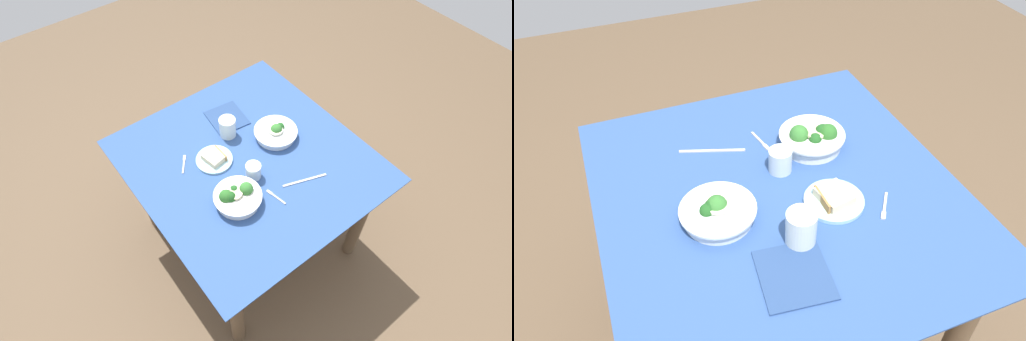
# 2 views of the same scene
# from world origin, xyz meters

# --- Properties ---
(ground_plane) EXTENTS (6.00, 6.00, 0.00)m
(ground_plane) POSITION_xyz_m (0.00, 0.00, 0.00)
(ground_plane) COLOR brown
(dining_table) EXTENTS (1.11, 1.05, 0.74)m
(dining_table) POSITION_xyz_m (0.00, 0.00, 0.62)
(dining_table) COLOR #2D4C84
(dining_table) RESTS_ON ground_plane
(broccoli_bowl_far) EXTENTS (0.21, 0.21, 0.09)m
(broccoli_bowl_far) POSITION_xyz_m (-0.16, 0.18, 0.77)
(broccoli_bowl_far) COLOR white
(broccoli_bowl_far) RESTS_ON dining_table
(broccoli_bowl_near) EXTENTS (0.22, 0.22, 0.08)m
(broccoli_bowl_near) POSITION_xyz_m (0.04, -0.20, 0.77)
(broccoli_bowl_near) COLOR white
(broccoli_bowl_near) RESTS_ON dining_table
(bread_side_plate) EXTENTS (0.18, 0.18, 0.04)m
(bread_side_plate) POSITION_xyz_m (0.10, 0.13, 0.75)
(bread_side_plate) COLOR #99C6D1
(bread_side_plate) RESTS_ON dining_table
(water_glass_center) EXTENTS (0.08, 0.08, 0.10)m
(water_glass_center) POSITION_xyz_m (0.19, -0.02, 0.79)
(water_glass_center) COLOR silver
(water_glass_center) RESTS_ON dining_table
(water_glass_side) EXTENTS (0.07, 0.07, 0.08)m
(water_glass_side) POSITION_xyz_m (-0.09, 0.04, 0.78)
(water_glass_side) COLOR silver
(water_glass_side) RESTS_ON dining_table
(fork_by_far_bowl) EXTENTS (0.09, 0.07, 0.00)m
(fork_by_far_bowl) POSITION_xyz_m (0.17, 0.26, 0.74)
(fork_by_far_bowl) COLOR #B7B7BC
(fork_by_far_bowl) RESTS_ON dining_table
(fork_by_near_bowl) EXTENTS (0.11, 0.03, 0.00)m
(fork_by_near_bowl) POSITION_xyz_m (-0.24, 0.03, 0.74)
(fork_by_near_bowl) COLOR #B7B7BC
(fork_by_near_bowl) RESTS_ON dining_table
(table_knife_left) EXTENTS (0.08, 0.21, 0.00)m
(table_knife_left) POSITION_xyz_m (-0.26, -0.13, 0.74)
(table_knife_left) COLOR #B7B7BC
(table_knife_left) RESTS_ON dining_table
(napkin_folded_upper) EXTENTS (0.21, 0.20, 0.01)m
(napkin_folded_upper) POSITION_xyz_m (0.29, -0.08, 0.74)
(napkin_folded_upper) COLOR navy
(napkin_folded_upper) RESTS_ON dining_table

